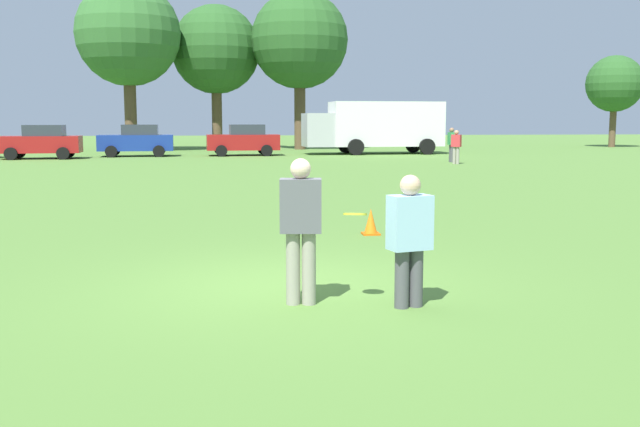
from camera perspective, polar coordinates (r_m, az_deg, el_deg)
ground_plane at (r=9.35m, az=-2.77°, el=-5.70°), size 176.50×176.50×0.00m
player_thrower at (r=8.27m, az=-1.51°, el=-0.74°), size 0.50×0.32×1.68m
player_defender at (r=8.21m, az=7.04°, el=-1.64°), size 0.52×0.38×1.51m
frisbee at (r=8.25m, az=2.76°, el=-0.05°), size 0.27×0.27×0.07m
traffic_cone at (r=13.46m, az=4.01°, el=-0.69°), size 0.32×0.32×0.48m
parked_car_center at (r=42.05m, az=-21.02°, el=5.28°), size 4.30×2.41×1.82m
parked_car_mid_right at (r=43.23m, az=-14.16°, el=5.59°), size 4.30×2.41×1.82m
parked_car_near_right at (r=43.09m, az=-6.00°, el=5.77°), size 4.30×2.41×1.82m
box_truck at (r=45.01m, az=4.41°, el=6.91°), size 8.63×3.33×3.18m
bystander_sideline_watcher at (r=35.33m, az=10.63°, el=5.31°), size 0.51×0.47×1.61m
bystander_far_jogger at (r=36.80m, az=10.27°, el=5.48°), size 0.29×0.48×1.71m
tree_west_maple at (r=50.90m, az=-14.82°, el=13.42°), size 6.86×6.86×11.15m
tree_center_elm at (r=53.36m, az=-8.17°, el=12.56°), size 6.26×6.26×10.17m
tree_east_birch at (r=52.09m, az=-1.61°, el=13.39°), size 6.77×6.77×11.00m
tree_east_oak at (r=60.43m, az=22.11°, el=9.38°), size 4.27×4.27×6.95m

